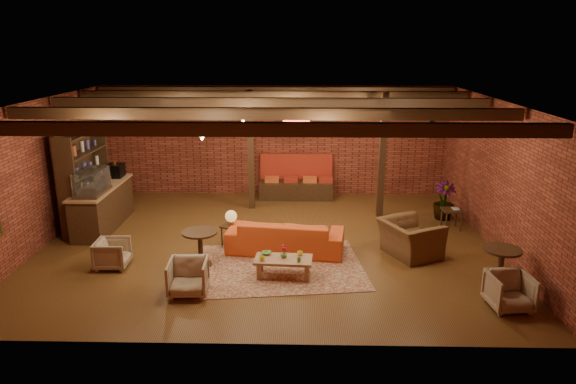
{
  "coord_description": "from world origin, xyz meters",
  "views": [
    {
      "loc": [
        0.71,
        -10.79,
        4.42
      ],
      "look_at": [
        0.45,
        0.2,
        1.17
      ],
      "focal_mm": 32.0,
      "sensor_mm": 36.0,
      "label": 1
    }
  ],
  "objects_px": {
    "coffee_table": "(283,260)",
    "armchair_far": "(510,290)",
    "sofa": "(286,236)",
    "armchair_a": "(112,252)",
    "round_table_left": "(200,243)",
    "armchair_b": "(188,275)",
    "plant_tall": "(447,164)",
    "side_table_lamp": "(231,219)",
    "armchair_right": "(410,233)",
    "side_table_book": "(452,211)",
    "round_table_right": "(501,262)"
  },
  "relations": [
    {
      "from": "plant_tall",
      "to": "sofa",
      "type": "bearing_deg",
      "value": -150.76
    },
    {
      "from": "round_table_right",
      "to": "coffee_table",
      "type": "bearing_deg",
      "value": 174.01
    },
    {
      "from": "round_table_left",
      "to": "armchair_right",
      "type": "xyz_separation_m",
      "value": [
        4.36,
        0.64,
        0.01
      ]
    },
    {
      "from": "sofa",
      "to": "plant_tall",
      "type": "height_order",
      "value": "plant_tall"
    },
    {
      "from": "sofa",
      "to": "armchair_a",
      "type": "xyz_separation_m",
      "value": [
        -3.47,
        -0.89,
        -0.04
      ]
    },
    {
      "from": "round_table_left",
      "to": "coffee_table",
      "type": "bearing_deg",
      "value": -15.2
    },
    {
      "from": "armchair_a",
      "to": "armchair_b",
      "type": "relative_size",
      "value": 0.91
    },
    {
      "from": "round_table_left",
      "to": "armchair_right",
      "type": "relative_size",
      "value": 0.63
    },
    {
      "from": "side_table_lamp",
      "to": "armchair_far",
      "type": "height_order",
      "value": "side_table_lamp"
    },
    {
      "from": "armchair_a",
      "to": "plant_tall",
      "type": "relative_size",
      "value": 0.22
    },
    {
      "from": "side_table_lamp",
      "to": "plant_tall",
      "type": "relative_size",
      "value": 0.28
    },
    {
      "from": "round_table_right",
      "to": "armchair_b",
      "type": "bearing_deg",
      "value": -176.73
    },
    {
      "from": "armchair_a",
      "to": "armchair_b",
      "type": "height_order",
      "value": "armchair_b"
    },
    {
      "from": "armchair_far",
      "to": "armchair_a",
      "type": "bearing_deg",
      "value": 162.77
    },
    {
      "from": "coffee_table",
      "to": "armchair_a",
      "type": "bearing_deg",
      "value": 174.33
    },
    {
      "from": "armchair_b",
      "to": "armchair_far",
      "type": "xyz_separation_m",
      "value": [
        5.59,
        -0.4,
        -0.01
      ]
    },
    {
      "from": "coffee_table",
      "to": "armchair_far",
      "type": "height_order",
      "value": "armchair_far"
    },
    {
      "from": "armchair_right",
      "to": "side_table_book",
      "type": "bearing_deg",
      "value": -65.38
    },
    {
      "from": "sofa",
      "to": "round_table_right",
      "type": "height_order",
      "value": "round_table_right"
    },
    {
      "from": "side_table_book",
      "to": "sofa",
      "type": "bearing_deg",
      "value": -159.46
    },
    {
      "from": "round_table_left",
      "to": "armchair_a",
      "type": "height_order",
      "value": "round_table_left"
    },
    {
      "from": "side_table_lamp",
      "to": "armchair_b",
      "type": "height_order",
      "value": "side_table_lamp"
    },
    {
      "from": "armchair_b",
      "to": "armchair_right",
      "type": "xyz_separation_m",
      "value": [
        4.36,
        1.85,
        0.16
      ]
    },
    {
      "from": "coffee_table",
      "to": "armchair_b",
      "type": "relative_size",
      "value": 1.61
    },
    {
      "from": "sofa",
      "to": "armchair_a",
      "type": "relative_size",
      "value": 3.87
    },
    {
      "from": "side_table_lamp",
      "to": "side_table_book",
      "type": "bearing_deg",
      "value": 12.84
    },
    {
      "from": "round_table_right",
      "to": "plant_tall",
      "type": "xyz_separation_m",
      "value": [
        0.0,
        3.88,
        0.93
      ]
    },
    {
      "from": "coffee_table",
      "to": "armchair_a",
      "type": "distance_m",
      "value": 3.47
    },
    {
      "from": "armchair_b",
      "to": "plant_tall",
      "type": "height_order",
      "value": "plant_tall"
    },
    {
      "from": "side_table_book",
      "to": "plant_tall",
      "type": "relative_size",
      "value": 0.18
    },
    {
      "from": "armchair_far",
      "to": "armchair_b",
      "type": "bearing_deg",
      "value": 170.1
    },
    {
      "from": "sofa",
      "to": "armchair_b",
      "type": "xyz_separation_m",
      "value": [
        -1.7,
        -1.97,
        -0.01
      ]
    },
    {
      "from": "armchair_right",
      "to": "side_table_book",
      "type": "xyz_separation_m",
      "value": [
        1.34,
        1.62,
        -0.05
      ]
    },
    {
      "from": "armchair_a",
      "to": "armchair_right",
      "type": "xyz_separation_m",
      "value": [
        6.13,
        0.76,
        0.19
      ]
    },
    {
      "from": "sofa",
      "to": "round_table_right",
      "type": "bearing_deg",
      "value": 164.94
    },
    {
      "from": "side_table_book",
      "to": "armchair_b",
      "type": "bearing_deg",
      "value": -148.65
    },
    {
      "from": "round_table_left",
      "to": "armchair_b",
      "type": "distance_m",
      "value": 1.21
    },
    {
      "from": "coffee_table",
      "to": "round_table_left",
      "type": "xyz_separation_m",
      "value": [
        -1.69,
        0.46,
        0.16
      ]
    },
    {
      "from": "side_table_lamp",
      "to": "armchair_right",
      "type": "bearing_deg",
      "value": -6.42
    },
    {
      "from": "armchair_a",
      "to": "side_table_book",
      "type": "distance_m",
      "value": 7.84
    },
    {
      "from": "armchair_b",
      "to": "round_table_right",
      "type": "bearing_deg",
      "value": 0.13
    },
    {
      "from": "side_table_lamp",
      "to": "side_table_book",
      "type": "distance_m",
      "value": 5.34
    },
    {
      "from": "side_table_book",
      "to": "plant_tall",
      "type": "distance_m",
      "value": 1.24
    },
    {
      "from": "side_table_lamp",
      "to": "armchair_b",
      "type": "xyz_separation_m",
      "value": [
        -0.49,
        -2.28,
        -0.28
      ]
    },
    {
      "from": "side_table_lamp",
      "to": "round_table_left",
      "type": "xyz_separation_m",
      "value": [
        -0.49,
        -1.08,
        -0.13
      ]
    },
    {
      "from": "plant_tall",
      "to": "armchair_far",
      "type": "bearing_deg",
      "value": -91.28
    },
    {
      "from": "side_table_lamp",
      "to": "armchair_right",
      "type": "relative_size",
      "value": 0.71
    },
    {
      "from": "coffee_table",
      "to": "sofa",
      "type": "bearing_deg",
      "value": 89.2
    },
    {
      "from": "armchair_right",
      "to": "plant_tall",
      "type": "height_order",
      "value": "plant_tall"
    },
    {
      "from": "armchair_a",
      "to": "coffee_table",
      "type": "bearing_deg",
      "value": -98.01
    }
  ]
}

